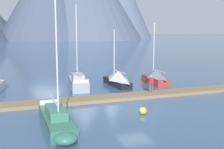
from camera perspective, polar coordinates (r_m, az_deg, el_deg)
ground_plane at (r=23.67m, az=4.46°, el=-6.91°), size 700.00×700.00×0.00m
dock at (r=27.26m, az=1.28°, el=-4.47°), size 26.72×3.24×0.30m
sailboat_second_berth at (r=19.56m, az=-10.74°, el=-8.80°), size 1.84×7.26×8.65m
sailboat_mid_dock_port at (r=32.57m, az=-6.76°, el=-1.41°), size 2.23×6.66×9.08m
sailboat_mid_dock_starboard at (r=33.46m, az=0.96°, el=-0.75°), size 1.94×6.55×6.45m
sailboat_far_berth at (r=34.94m, az=8.37°, el=-0.38°), size 1.73×5.52×7.18m
person_on_dock at (r=28.71m, az=7.67°, el=-1.59°), size 0.58×0.29×1.69m
mooring_buoy_channel_marker at (r=22.43m, az=6.05°, el=-7.08°), size 0.55×0.55×0.63m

